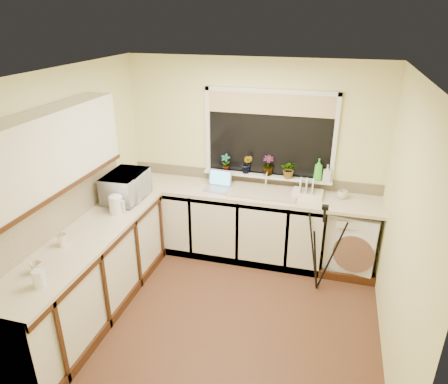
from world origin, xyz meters
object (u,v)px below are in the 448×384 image
at_px(tripod, 321,249).
at_px(soap_bottle_green, 318,170).
at_px(dish_rack, 308,194).
at_px(steel_jar, 63,240).
at_px(cup_back, 342,195).
at_px(plant_d, 289,169).
at_px(plant_b, 247,164).
at_px(washing_machine, 353,240).
at_px(laptop, 218,184).
at_px(microwave, 126,186).
at_px(kettle, 116,205).
at_px(glass_jug, 39,278).
at_px(plant_c, 268,165).
at_px(cup_left, 36,267).
at_px(plant_a, 226,163).
at_px(soap_bottle_clear, 327,173).

height_order(tripod, soap_bottle_green, soap_bottle_green).
distance_m(dish_rack, steel_jar, 2.75).
bearing_deg(cup_back, tripod, -106.93).
height_order(dish_rack, plant_d, plant_d).
xyz_separation_m(dish_rack, plant_b, (-0.78, 0.17, 0.24)).
bearing_deg(cup_back, washing_machine, -18.35).
height_order(laptop, plant_d, plant_d).
distance_m(microwave, soap_bottle_green, 2.28).
distance_m(tripod, soap_bottle_green, 0.98).
xyz_separation_m(kettle, glass_jug, (0.05, -1.34, -0.03)).
bearing_deg(microwave, kettle, -171.03).
bearing_deg(plant_c, kettle, -140.72).
bearing_deg(plant_c, dish_rack, -19.35).
relative_size(plant_c, soap_bottle_green, 0.93).
distance_m(kettle, soap_bottle_green, 2.38).
bearing_deg(soap_bottle_green, plant_b, 179.77).
height_order(microwave, plant_b, plant_b).
xyz_separation_m(plant_d, cup_back, (0.65, -0.11, -0.21)).
bearing_deg(cup_left, soap_bottle_green, 47.37).
relative_size(plant_a, plant_c, 0.91).
height_order(soap_bottle_green, cup_back, soap_bottle_green).
xyz_separation_m(washing_machine, cup_back, (-0.19, 0.06, 0.55)).
bearing_deg(laptop, plant_a, 86.37).
xyz_separation_m(plant_a, plant_d, (0.81, -0.01, -0.00)).
height_order(dish_rack, tripod, tripod).
bearing_deg(cup_left, dish_rack, 46.55).
bearing_deg(washing_machine, laptop, -167.54).
distance_m(laptop, kettle, 1.30).
relative_size(washing_machine, kettle, 4.12).
distance_m(plant_d, cup_left, 2.97).
height_order(washing_machine, soap_bottle_clear, soap_bottle_clear).
xyz_separation_m(plant_c, soap_bottle_clear, (0.71, -0.02, -0.02)).
height_order(tripod, steel_jar, tripod).
xyz_separation_m(tripod, glass_jug, (-2.14, -1.80, 0.44)).
height_order(kettle, soap_bottle_clear, soap_bottle_clear).
distance_m(dish_rack, glass_jug, 3.03).
bearing_deg(cup_left, plant_b, 61.27).
height_order(plant_a, plant_c, plant_c).
height_order(dish_rack, cup_back, cup_back).
relative_size(plant_d, soap_bottle_green, 0.84).
height_order(plant_c, soap_bottle_green, soap_bottle_green).
distance_m(tripod, cup_left, 2.85).
xyz_separation_m(plant_b, soap_bottle_green, (0.87, -0.00, 0.01)).
height_order(microwave, cup_left, microwave).
bearing_deg(cup_back, microwave, -164.33).
bearing_deg(dish_rack, cup_back, 7.13).
relative_size(laptop, cup_back, 2.62).
distance_m(steel_jar, soap_bottle_clear, 3.01).
xyz_separation_m(microwave, plant_a, (0.98, 0.81, 0.10)).
xyz_separation_m(plant_b, soap_bottle_clear, (0.98, -0.01, -0.02)).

